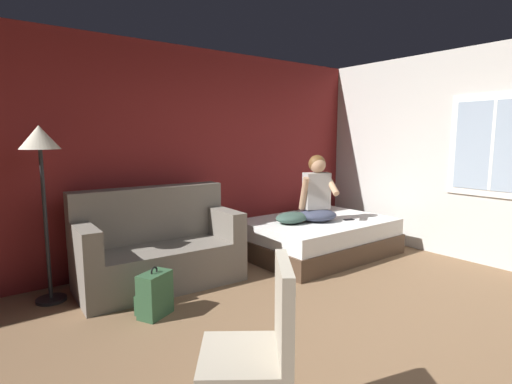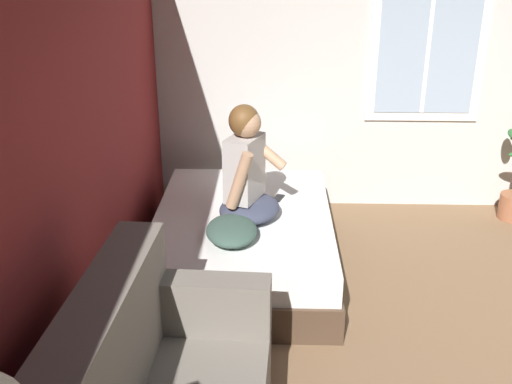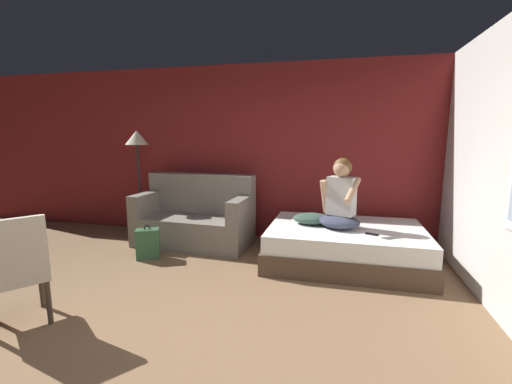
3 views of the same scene
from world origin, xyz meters
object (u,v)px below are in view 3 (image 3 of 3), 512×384
Objects in this scene: throw_pillow at (312,218)px; cell_phone at (372,234)px; side_chair at (16,267)px; person_seated at (340,200)px; bed at (345,245)px; backpack at (148,244)px; couch at (196,218)px; floor_lamp at (137,148)px.

throw_pillow is 0.81m from cell_phone.
side_chair is 2.04× the size of throw_pillow.
throw_pillow is at bearing 165.43° from person_seated.
backpack is at bearing -170.11° from bed.
couch is 0.85m from backpack.
couch is at bearing -83.27° from cell_phone.
couch is at bearing -9.91° from floor_lamp.
floor_lamp is at bearing 171.67° from bed.
bed is 3.51m from side_chair.
couch is 12.07× the size of cell_phone.
backpack is at bearing 84.39° from side_chair.
cell_phone reaches higher than backpack.
couch is 3.80× the size of backpack.
side_chair is at bearing -38.09° from cell_phone.
couch is 3.62× the size of throw_pillow.
floor_lamp is at bearing 100.72° from side_chair.
side_chair is 1.78m from backpack.
cell_phone is at bearing -11.97° from floor_lamp.
floor_lamp is (-0.68, 0.92, 1.24)m from backpack.
person_seated reaches higher than side_chair.
person_seated is 1.91× the size of backpack.
throw_pillow is at bearing -8.49° from floor_lamp.
floor_lamp is at bearing 126.30° from backpack.
throw_pillow is at bearing 44.44° from side_chair.
floor_lamp reaches higher than person_seated.
backpack is 0.95× the size of throw_pillow.
bed is at bearing 24.48° from person_seated.
couch is 1.48m from floor_lamp.
floor_lamp is (-2.79, 0.42, 0.88)m from throw_pillow.
bed reaches higher than backpack.
side_chair is 0.58× the size of floor_lamp.
backpack is 2.87m from cell_phone.
side_chair is at bearing -135.56° from throw_pillow.
bed is at bearing -8.33° from floor_lamp.
floor_lamp is (-3.15, 0.51, 0.59)m from person_seated.
person_seated reaches higher than bed.
floor_lamp is (-0.50, 2.66, 0.90)m from side_chair.
throw_pillow is 0.28× the size of floor_lamp.
cell_phone is (0.29, -0.27, 0.25)m from bed.
person_seated is 2.59m from backpack.
person_seated reaches higher than throw_pillow.
side_chair reaches higher than backpack.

